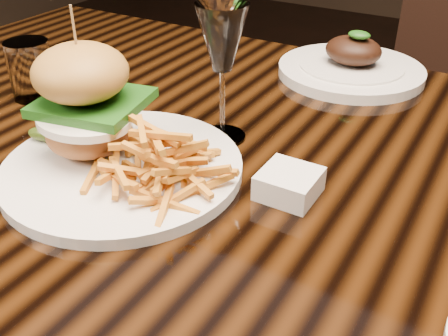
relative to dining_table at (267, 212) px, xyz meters
The scene contains 6 objects.
dining_table is the anchor object (origin of this frame).
burger_plate 0.23m from the dining_table, 144.37° to the right, with size 0.30×0.30×0.20m.
ramekin 0.12m from the dining_table, 45.57° to the right, with size 0.07×0.07×0.03m, color silver.
wine_glass 0.24m from the dining_table, 160.33° to the left, with size 0.07×0.07×0.19m.
water_tumbler 0.44m from the dining_table, behind, with size 0.07×0.07×0.09m, color white.
far_dish 0.36m from the dining_table, 92.03° to the left, with size 0.26×0.26×0.09m.
Camera 1 is at (0.24, -0.53, 1.10)m, focal length 42.00 mm.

